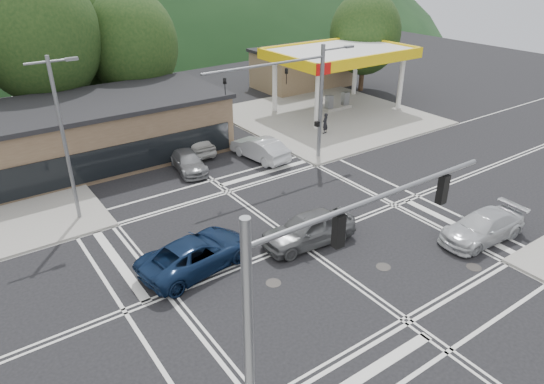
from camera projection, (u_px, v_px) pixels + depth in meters
ground at (299, 243)px, 24.93m from camera, size 120.00×120.00×0.00m
sidewalk_ne at (328, 116)px, 43.58m from camera, size 16.00×16.00×0.15m
gas_station_canopy at (340, 56)px, 43.10m from camera, size 12.32×8.34×5.75m
convenience_store at (303, 69)px, 52.64m from camera, size 10.00×6.00×3.80m
commercial_row at (48, 142)px, 32.35m from camera, size 24.00×8.00×4.00m
hill_north at (3, 30)px, 90.71m from camera, size 252.00×126.00×140.00m
tree_n_b at (38, 36)px, 35.89m from camera, size 9.00×9.00×12.98m
tree_n_c at (132, 44)px, 40.08m from camera, size 7.60×7.60×10.87m
tree_n_e at (80, 33)px, 41.17m from camera, size 8.40×8.40×11.98m
tree_ne at (365, 34)px, 49.27m from camera, size 7.20×7.20×9.99m
streetlight_nw at (64, 133)px, 24.90m from camera, size 2.50×0.25×9.00m
signal_mast_ne at (307, 91)px, 32.22m from camera, size 11.65×0.30×8.00m
signal_mast_sw at (303, 290)px, 13.36m from camera, size 9.14×0.28×8.00m
car_blue_west at (196, 253)px, 22.67m from camera, size 5.96×3.48×1.56m
car_grey_center at (309, 229)px, 24.53m from camera, size 5.15×2.46×1.70m
car_silver_east at (483, 227)px, 24.95m from camera, size 5.18×2.37×1.47m
car_queue_a at (260, 148)px, 34.56m from camera, size 2.33×5.04×1.60m
car_queue_b at (192, 142)px, 35.72m from camera, size 2.05×4.88×1.65m
car_northbound at (188, 161)px, 32.86m from camera, size 2.40×4.60×1.27m
pedestrian at (325, 123)px, 38.97m from camera, size 0.71×0.59×1.67m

